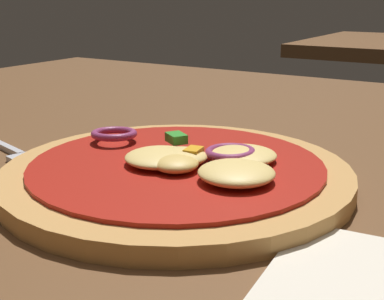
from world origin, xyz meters
The scene contains 3 objects.
dining_table centered at (0.00, 0.00, 0.02)m, with size 1.23×1.06×0.04m.
pizza centered at (-0.01, 0.00, 0.04)m, with size 0.25×0.25×0.03m.
fork centered at (-0.18, -0.01, 0.04)m, with size 0.18×0.06×0.01m.
Camera 1 is at (0.19, -0.30, 0.17)m, focal length 49.53 mm.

